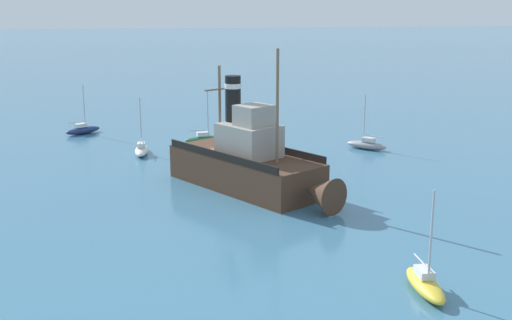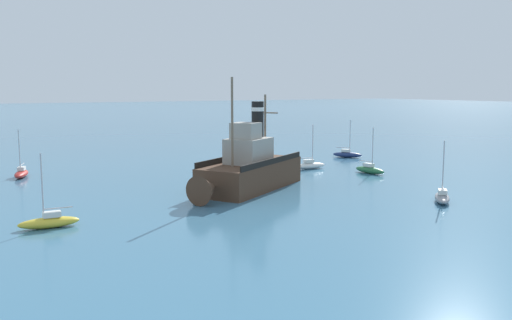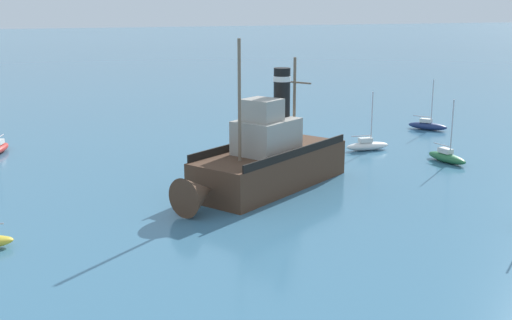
{
  "view_description": "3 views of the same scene",
  "coord_description": "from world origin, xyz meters",
  "px_view_note": "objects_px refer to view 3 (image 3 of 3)",
  "views": [
    {
      "loc": [
        6.35,
        44.23,
        12.68
      ],
      "look_at": [
        -1.94,
        0.04,
        1.67
      ],
      "focal_mm": 45.0,
      "sensor_mm": 36.0,
      "label": 1
    },
    {
      "loc": [
        -42.31,
        25.39,
        9.02
      ],
      "look_at": [
        -2.85,
        1.91,
        2.88
      ],
      "focal_mm": 38.0,
      "sensor_mm": 36.0,
      "label": 2
    },
    {
      "loc": [
        -38.93,
        17.41,
        11.9
      ],
      "look_at": [
        -0.83,
        2.28,
        1.89
      ],
      "focal_mm": 45.0,
      "sensor_mm": 36.0,
      "label": 3
    }
  ],
  "objects_px": {
    "sailboat_navy": "(428,125)",
    "sailboat_white": "(367,145)",
    "old_tugboat": "(265,161)",
    "sailboat_green": "(447,157)"
  },
  "relations": [
    {
      "from": "sailboat_navy",
      "to": "sailboat_white",
      "type": "relative_size",
      "value": 1.0
    },
    {
      "from": "old_tugboat",
      "to": "sailboat_white",
      "type": "xyz_separation_m",
      "value": [
        7.33,
        -12.24,
        -1.4
      ]
    },
    {
      "from": "old_tugboat",
      "to": "sailboat_green",
      "type": "relative_size",
      "value": 2.87
    },
    {
      "from": "sailboat_navy",
      "to": "sailboat_green",
      "type": "bearing_deg",
      "value": 149.97
    },
    {
      "from": "sailboat_navy",
      "to": "sailboat_green",
      "type": "height_order",
      "value": "same"
    },
    {
      "from": "sailboat_white",
      "to": "sailboat_navy",
      "type": "bearing_deg",
      "value": -60.97
    },
    {
      "from": "sailboat_green",
      "to": "sailboat_navy",
      "type": "bearing_deg",
      "value": -30.03
    },
    {
      "from": "sailboat_navy",
      "to": "sailboat_white",
      "type": "xyz_separation_m",
      "value": [
        -5.64,
        10.17,
        0.0
      ]
    },
    {
      "from": "old_tugboat",
      "to": "sailboat_white",
      "type": "distance_m",
      "value": 14.33
    },
    {
      "from": "sailboat_green",
      "to": "sailboat_white",
      "type": "distance_m",
      "value": 6.84
    }
  ]
}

